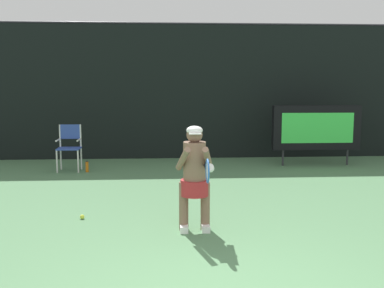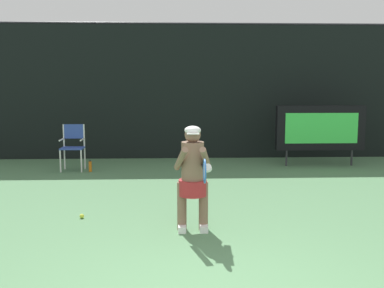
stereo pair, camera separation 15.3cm
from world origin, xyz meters
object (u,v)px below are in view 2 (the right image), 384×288
scoreboard (320,128)px  tennis_racket (205,171)px  umpire_chair (73,144)px  water_bottle (90,166)px  tennis_ball_loose (82,216)px  tennis_player (193,174)px

scoreboard → tennis_racket: 6.25m
tennis_racket → umpire_chair: bearing=109.8°
umpire_chair → water_bottle: (0.43, -0.20, -0.50)m
water_bottle → tennis_ball_loose: size_ratio=3.90×
umpire_chair → tennis_ball_loose: umpire_chair is taller
umpire_chair → tennis_racket: bearing=-61.1°
umpire_chair → tennis_ball_loose: size_ratio=15.88×
umpire_chair → water_bottle: bearing=-25.2°
tennis_player → tennis_ball_loose: (-1.66, 0.61, -0.76)m
water_bottle → tennis_racket: 5.40m
scoreboard → tennis_ball_loose: scoreboard is taller
tennis_ball_loose → scoreboard: bearing=40.1°
water_bottle → tennis_racket: size_ratio=0.44×
water_bottle → tennis_racket: (2.33, -4.80, 0.81)m
scoreboard → umpire_chair: bearing=-176.7°
umpire_chair → water_bottle: size_ratio=4.08×
tennis_player → scoreboard: bearing=55.2°
tennis_ball_loose → tennis_racket: bearing=-31.9°
scoreboard → tennis_racket: (-3.24, -5.35, -0.01)m
umpire_chair → tennis_player: tennis_player is taller
water_bottle → tennis_ball_loose: 3.73m
umpire_chair → tennis_racket: 5.72m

